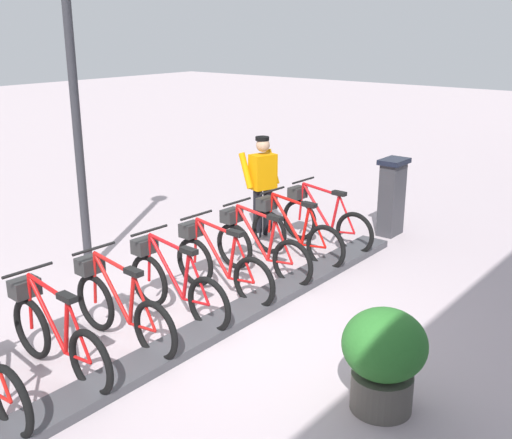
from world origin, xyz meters
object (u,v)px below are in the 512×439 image
at_px(bike_docked_0, 322,220).
at_px(bike_docked_4, 173,283).
at_px(bike_docked_1, 292,233).
at_px(bike_docked_5, 119,306).
at_px(planter_bush, 384,355).
at_px(payment_kiosk, 392,196).
at_px(bike_docked_6, 55,334).
at_px(bike_docked_2, 258,247).
at_px(lamp_post, 72,72).
at_px(worker_near_rack, 262,183).
at_px(bike_docked_3, 219,264).

bearing_deg(bike_docked_0, bike_docked_4, 90.00).
bearing_deg(bike_docked_1, bike_docked_0, -90.00).
relative_size(bike_docked_5, planter_bush, 1.77).
bearing_deg(payment_kiosk, bike_docked_5, 83.75).
distance_m(bike_docked_0, bike_docked_6, 4.84).
bearing_deg(bike_docked_5, bike_docked_2, -90.00).
relative_size(bike_docked_2, bike_docked_4, 1.00).
relative_size(lamp_post, planter_bush, 4.37).
relative_size(payment_kiosk, worker_near_rack, 0.77).
height_order(bike_docked_3, worker_near_rack, worker_near_rack).
bearing_deg(bike_docked_1, bike_docked_5, 90.00).
bearing_deg(planter_bush, worker_near_rack, -39.22).
xyz_separation_m(bike_docked_3, worker_near_rack, (1.01, -2.19, 0.48)).
xyz_separation_m(bike_docked_2, bike_docked_4, (0.00, 1.61, 0.00)).
xyz_separation_m(bike_docked_0, bike_docked_5, (0.00, 4.03, 0.00)).
bearing_deg(bike_docked_3, bike_docked_4, 90.00).
bearing_deg(bike_docked_5, lamp_post, -28.25).
height_order(bike_docked_4, worker_near_rack, worker_near_rack).
bearing_deg(lamp_post, bike_docked_4, 171.75).
bearing_deg(lamp_post, worker_near_rack, -111.09).
height_order(bike_docked_3, planter_bush, bike_docked_3).
relative_size(payment_kiosk, planter_bush, 1.32).
xyz_separation_m(bike_docked_3, bike_docked_5, (0.00, 1.61, 0.00)).
height_order(bike_docked_2, bike_docked_5, same).
distance_m(bike_docked_0, bike_docked_4, 3.22).
height_order(bike_docked_2, bike_docked_6, same).
distance_m(bike_docked_2, lamp_post, 3.37).
distance_m(bike_docked_1, planter_bush, 3.81).
bearing_deg(bike_docked_5, bike_docked_0, -90.00).
bearing_deg(payment_kiosk, bike_docked_6, 84.58).
relative_size(bike_docked_3, bike_docked_5, 1.00).
bearing_deg(bike_docked_4, lamp_post, -8.25).
distance_m(bike_docked_1, bike_docked_3, 1.61).
distance_m(bike_docked_0, bike_docked_2, 1.61).
bearing_deg(planter_bush, bike_docked_1, -42.16).
relative_size(bike_docked_5, bike_docked_6, 1.00).
height_order(bike_docked_0, bike_docked_3, same).
distance_m(worker_near_rack, planter_bush, 4.96).
height_order(bike_docked_0, bike_docked_1, same).
bearing_deg(payment_kiosk, bike_docked_1, 74.03).
bearing_deg(bike_docked_6, payment_kiosk, -95.42).
bearing_deg(worker_near_rack, bike_docked_0, -167.21).
xyz_separation_m(bike_docked_0, bike_docked_4, (0.00, 3.22, 0.00)).
height_order(bike_docked_2, planter_bush, bike_docked_2).
distance_m(payment_kiosk, lamp_post, 5.31).
distance_m(bike_docked_2, bike_docked_3, 0.81).
relative_size(payment_kiosk, lamp_post, 0.30).
height_order(bike_docked_0, bike_docked_2, same).
bearing_deg(bike_docked_4, bike_docked_1, -90.00).
relative_size(payment_kiosk, bike_docked_2, 0.74).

